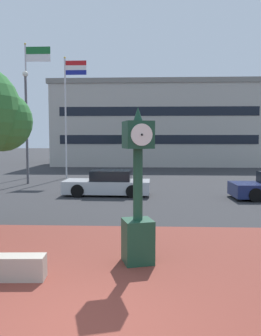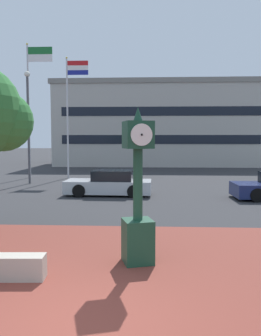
{
  "view_description": "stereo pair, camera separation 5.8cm",
  "coord_description": "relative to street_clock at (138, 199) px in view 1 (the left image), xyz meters",
  "views": [
    {
      "loc": [
        1.1,
        -5.16,
        2.88
      ],
      "look_at": [
        0.74,
        2.88,
        2.21
      ],
      "focal_mm": 37.36,
      "sensor_mm": 36.0,
      "label": 1
    },
    {
      "loc": [
        1.15,
        -5.16,
        2.88
      ],
      "look_at": [
        0.74,
        2.88,
        2.21
      ],
      "focal_mm": 37.36,
      "sensor_mm": 36.0,
      "label": 2
    }
  ],
  "objects": [
    {
      "name": "ground_plane",
      "position": [
        -0.91,
        -2.79,
        -1.49
      ],
      "size": [
        200.0,
        200.0,
        0.0
      ],
      "primitive_type": "plane",
      "color": "#2D2D30"
    },
    {
      "name": "car_street_mid",
      "position": [
        -1.75,
        9.72,
        -0.92
      ],
      "size": [
        4.41,
        1.89,
        1.28
      ],
      "rotation": [
        0.0,
        0.0,
        1.55
      ],
      "color": "#B7BABF",
      "rests_on": "ground"
    },
    {
      "name": "civic_building",
      "position": [
        1.39,
        32.61,
        2.97
      ],
      "size": [
        22.44,
        11.25,
        8.9
      ],
      "color": "#B2ADA3",
      "rests_on": "ground"
    },
    {
      "name": "street_clock",
      "position": [
        0.0,
        0.0,
        0.0
      ],
      "size": [
        0.81,
        0.81,
        3.6
      ],
      "rotation": [
        0.0,
        0.0,
        0.28
      ],
      "color": "#19422D",
      "rests_on": "ground"
    },
    {
      "name": "plaza_brick_paving",
      "position": [
        -0.91,
        -1.72,
        -1.48
      ],
      "size": [
        44.0,
        10.14,
        0.01
      ],
      "primitive_type": "cube",
      "color": "brown",
      "rests_on": "ground"
    },
    {
      "name": "flagpole_primary",
      "position": [
        -8.27,
        17.31,
        4.36
      ],
      "size": [
        1.89,
        0.14,
        9.72
      ],
      "color": "silver",
      "rests_on": "ground"
    },
    {
      "name": "street_lamp_post",
      "position": [
        -7.39,
        14.0,
        2.82
      ],
      "size": [
        0.36,
        0.36,
        7.11
      ],
      "color": "#4C4C51",
      "rests_on": "ground"
    },
    {
      "name": "flagpole_secondary",
      "position": [
        -5.46,
        17.31,
        3.68
      ],
      "size": [
        1.62,
        0.14,
        8.72
      ],
      "color": "silver",
      "rests_on": "ground"
    }
  ]
}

